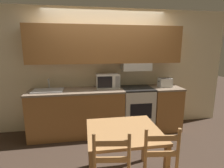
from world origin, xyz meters
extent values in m
plane|color=#3D2D23|center=(0.00, 0.00, 0.00)|extent=(16.00, 16.00, 0.00)
cube|color=beige|center=(0.00, 0.03, 1.27)|extent=(5.48, 0.05, 2.55)
cube|color=#A36B38|center=(0.00, -0.16, 1.81)|extent=(3.08, 0.32, 0.74)
cube|color=silver|center=(0.63, -0.16, 1.36)|extent=(0.60, 0.34, 0.16)
cube|color=#A36B38|center=(-0.62, -0.30, 0.45)|extent=(1.84, 0.61, 0.90)
cube|color=#84705B|center=(-0.62, -0.30, 0.92)|extent=(1.86, 0.63, 0.04)
cube|color=#A36B38|center=(1.25, -0.30, 0.45)|extent=(0.58, 0.61, 0.90)
cube|color=#84705B|center=(1.25, -0.30, 0.92)|extent=(0.60, 0.63, 0.04)
cube|color=silver|center=(0.63, -0.29, 0.45)|extent=(0.63, 0.59, 0.90)
cube|color=black|center=(0.63, -0.29, 0.92)|extent=(0.63, 0.59, 0.03)
cube|color=black|center=(0.63, -0.59, 0.52)|extent=(0.44, 0.01, 0.32)
cylinder|color=black|center=(0.48, -0.41, 0.93)|extent=(0.09, 0.09, 0.01)
cylinder|color=black|center=(0.77, -0.41, 0.93)|extent=(0.09, 0.09, 0.01)
cylinder|color=black|center=(0.48, -0.18, 0.93)|extent=(0.09, 0.09, 0.01)
cylinder|color=black|center=(0.77, -0.18, 0.93)|extent=(0.09, 0.09, 0.01)
cube|color=silver|center=(0.02, -0.19, 1.08)|extent=(0.47, 0.31, 0.29)
cube|color=black|center=(-0.06, -0.35, 1.08)|extent=(0.29, 0.01, 0.23)
cube|color=gray|center=(0.20, -0.35, 1.08)|extent=(0.09, 0.01, 0.23)
cube|color=silver|center=(1.23, -0.31, 1.03)|extent=(0.26, 0.20, 0.19)
cube|color=black|center=(1.09, -0.31, 1.05)|extent=(0.01, 0.02, 0.02)
cube|color=black|center=(1.14, -0.31, 1.12)|extent=(0.04, 0.14, 0.01)
cube|color=black|center=(1.20, -0.31, 1.12)|extent=(0.04, 0.14, 0.01)
cube|color=black|center=(1.26, -0.31, 1.12)|extent=(0.04, 0.14, 0.01)
cube|color=black|center=(1.32, -0.31, 1.12)|extent=(0.04, 0.14, 0.01)
cube|color=#B7BABF|center=(-1.16, -0.30, 0.95)|extent=(0.57, 0.39, 0.02)
cube|color=#4C4F54|center=(-1.16, -0.32, 0.95)|extent=(0.48, 0.29, 0.01)
cylinder|color=#B7BABF|center=(-1.16, -0.16, 1.05)|extent=(0.02, 0.02, 0.18)
cylinder|color=#B7BABF|center=(-1.16, -0.22, 1.14)|extent=(0.02, 0.12, 0.02)
cube|color=#B27F4C|center=(0.01, -1.74, 0.72)|extent=(0.90, 0.82, 0.04)
cube|color=#B27F4C|center=(-0.41, -1.37, 0.35)|extent=(0.06, 0.06, 0.70)
cube|color=#B27F4C|center=(0.42, -1.37, 0.35)|extent=(0.06, 0.06, 0.70)
cylinder|color=#B27F4C|center=(-0.39, -2.17, 0.68)|extent=(0.04, 0.04, 0.52)
cylinder|color=#B27F4C|center=(-0.05, -2.21, 0.68)|extent=(0.04, 0.04, 0.52)
cube|color=#B27F4C|center=(-0.22, -2.19, 0.84)|extent=(0.34, 0.07, 0.06)
cube|color=#B27F4C|center=(-0.22, -2.19, 0.66)|extent=(0.34, 0.07, 0.06)
cylinder|color=#B27F4C|center=(0.15, -2.16, 0.68)|extent=(0.04, 0.04, 0.52)
cylinder|color=#B27F4C|center=(0.49, -2.20, 0.68)|extent=(0.04, 0.04, 0.52)
cube|color=#B27F4C|center=(0.32, -2.18, 0.84)|extent=(0.34, 0.06, 0.06)
cube|color=#B27F4C|center=(0.32, -2.18, 0.66)|extent=(0.34, 0.06, 0.06)
camera|label=1|loc=(-0.46, -3.72, 1.74)|focal=28.00mm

